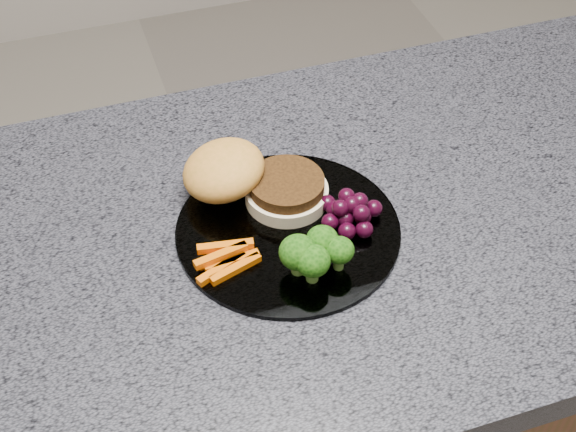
% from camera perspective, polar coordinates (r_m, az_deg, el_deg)
% --- Properties ---
extents(island_cabinet, '(1.20, 0.60, 0.86)m').
position_cam_1_polar(island_cabinet, '(1.33, 3.79, -14.20)').
color(island_cabinet, '#542F1C').
rests_on(island_cabinet, ground).
extents(countertop, '(1.20, 0.60, 0.04)m').
position_cam_1_polar(countertop, '(0.97, 5.04, -0.54)').
color(countertop, '#45454E').
rests_on(countertop, island_cabinet).
extents(plate, '(0.26, 0.26, 0.01)m').
position_cam_1_polar(plate, '(0.93, -0.00, -1.00)').
color(plate, white).
rests_on(plate, countertop).
extents(burger, '(0.19, 0.16, 0.05)m').
position_cam_1_polar(burger, '(0.95, -3.00, 2.57)').
color(burger, beige).
rests_on(burger, plate).
extents(carrot_sticks, '(0.08, 0.05, 0.02)m').
position_cam_1_polar(carrot_sticks, '(0.88, -4.39, -3.07)').
color(carrot_sticks, '#D65803').
rests_on(carrot_sticks, plate).
extents(broccoli, '(0.08, 0.06, 0.05)m').
position_cam_1_polar(broccoli, '(0.86, 1.88, -2.59)').
color(broccoli, '#568430').
rests_on(broccoli, plate).
extents(grape_bunch, '(0.08, 0.07, 0.04)m').
position_cam_1_polar(grape_bunch, '(0.92, 4.43, 0.27)').
color(grape_bunch, black).
rests_on(grape_bunch, plate).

